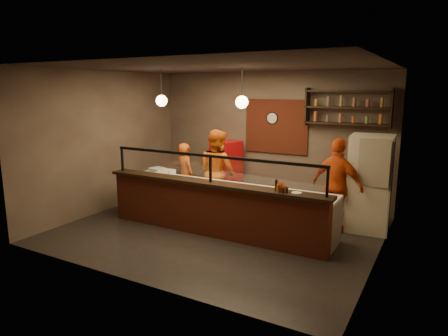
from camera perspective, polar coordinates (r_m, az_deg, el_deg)
The scene contains 29 objects.
floor at distance 8.14m, azimuth -0.78°, elevation -8.87°, with size 6.00×6.00×0.00m, color black.
ceiling at distance 7.65m, azimuth -0.85°, elevation 14.26°, with size 6.00×6.00×0.00m, color #352C29.
wall_back at distance 9.96m, azimuth 6.42°, elevation 4.27°, with size 6.00×6.00×0.00m, color #6D5F50.
wall_left at distance 9.58m, azimuth -16.58°, elevation 3.59°, with size 5.00×5.00×0.00m, color #6D5F50.
wall_right at distance 6.77m, azimuth 21.75°, elevation 0.24°, with size 5.00×5.00×0.00m, color #6D5F50.
wall_front at distance 5.74m, azimuth -13.39°, elevation -1.11°, with size 6.00×6.00×0.00m, color #6D5F50.
brick_patch at distance 9.82m, azimuth 7.47°, elevation 5.91°, with size 1.60×0.04×1.30m, color maroon.
service_counter at distance 7.73m, azimuth -1.91°, elevation -6.05°, with size 4.60×0.25×1.00m, color maroon.
counter_ledge at distance 7.59m, azimuth -1.93°, elevation -2.23°, with size 4.70×0.37×0.06m, color black.
worktop_cabinet at distance 8.17m, azimuth -0.09°, elevation -5.65°, with size 4.60×0.75×0.85m, color gray.
worktop at distance 8.05m, azimuth -0.09°, elevation -2.58°, with size 4.60×0.75×0.05m, color beige.
sneeze_guard at distance 7.52m, azimuth -1.95°, elevation 0.29°, with size 4.50×0.05×0.52m.
wall_shelving at distance 9.15m, azimuth 17.23°, elevation 8.26°, with size 1.84×0.28×0.85m.
wall_clock at distance 9.83m, azimuth 6.93°, elevation 7.10°, with size 0.30×0.30×0.04m, color black.
pendant_left at distance 8.65m, azimuth -8.91°, elevation 9.49°, with size 0.24×0.24×0.77m.
pendant_right at distance 7.63m, azimuth 2.57°, elevation 9.39°, with size 0.24×0.24×0.77m.
cook_left at distance 9.67m, azimuth -5.56°, elevation -0.93°, with size 0.56×0.37×1.53m, color #E25815.
cook_mid at distance 9.02m, azimuth -0.96°, elevation -0.51°, with size 0.93×0.73×1.92m, color #D05D13.
cook_right at distance 8.16m, azimuth 15.87°, elevation -2.41°, with size 1.09×0.46×1.87m, color #CC4513.
fridge at distance 8.39m, azimuth 20.11°, elevation -2.09°, with size 0.80×0.75×1.92m, color beige.
red_cooler at distance 10.22m, azimuth 0.28°, elevation -0.30°, with size 0.65×0.59×1.51m, color red.
pizza_dough at distance 8.27m, azimuth -1.86°, elevation -1.98°, with size 0.48×0.48×0.01m, color #F2E3CD.
prep_tub_a at distance 8.99m, azimuth -9.41°, elevation -0.53°, with size 0.34×0.27×0.17m, color silver.
prep_tub_b at distance 8.97m, azimuth -7.98°, elevation -0.65°, with size 0.27×0.21×0.13m, color white.
prep_tub_c at distance 8.58m, azimuth -8.80°, elevation -1.15°, with size 0.31×0.25×0.15m, color silver.
rolling_pin at distance 8.22m, azimuth -3.35°, elevation -1.88°, with size 0.07×0.07×0.39m, color yellow.
condiment_caddy at distance 6.92m, azimuth 8.28°, elevation -3.03°, with size 0.17×0.13×0.09m, color black.
pepper_mill at distance 6.95m, azimuth 7.46°, elevation -2.47°, with size 0.05×0.05×0.21m, color black.
small_plate at distance 6.89m, azimuth 10.33°, elevation -3.51°, with size 0.17×0.17×0.01m, color silver.
Camera 1 is at (3.82, -6.61, 2.80)m, focal length 32.00 mm.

